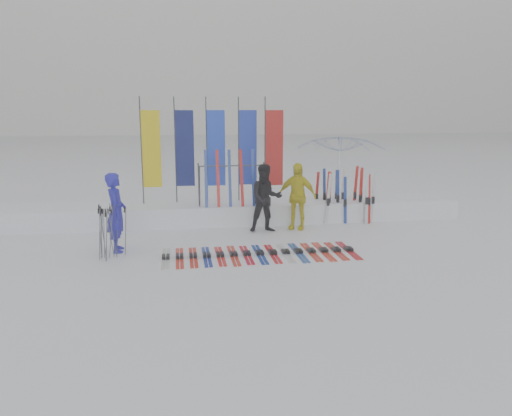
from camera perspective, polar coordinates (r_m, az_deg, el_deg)
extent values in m
plane|color=white|center=(11.13, 0.26, -6.67)|extent=(120.00, 120.00, 0.00)
cube|color=white|center=(15.47, -2.45, -0.44)|extent=(14.00, 1.60, 0.60)
imported|color=#1F1DAC|center=(12.53, -15.69, -0.49)|extent=(0.53, 0.75, 1.94)
imported|color=black|center=(14.04, 1.13, 1.11)|extent=(0.95, 0.75, 1.92)
imported|color=yellow|center=(14.40, 4.69, 1.35)|extent=(1.22, 0.95, 1.93)
imported|color=white|center=(16.86, 9.50, 3.95)|extent=(3.39, 3.43, 2.67)
cube|color=#B2B4B9|center=(11.84, -10.27, -5.57)|extent=(0.17, 1.66, 0.07)
cube|color=red|center=(11.83, -8.73, -5.53)|extent=(0.17, 1.68, 0.07)
cube|color=red|center=(11.84, -7.19, -5.48)|extent=(0.17, 1.65, 0.07)
cube|color=navy|center=(11.85, -5.65, -5.43)|extent=(0.17, 1.63, 0.07)
cube|color=red|center=(11.87, -4.12, -5.38)|extent=(0.17, 1.61, 0.07)
cube|color=red|center=(11.90, -2.59, -5.32)|extent=(0.17, 1.69, 0.07)
cube|color=red|center=(11.93, -1.08, -5.25)|extent=(0.17, 1.58, 0.07)
cube|color=#153497|center=(11.98, 0.43, -5.19)|extent=(0.17, 1.64, 0.07)
cube|color=red|center=(12.03, 1.92, -5.12)|extent=(0.17, 1.60, 0.07)
cube|color=#B9BCC1|center=(12.10, 3.40, -5.05)|extent=(0.17, 1.63, 0.07)
cube|color=#153E94|center=(12.16, 4.86, -4.98)|extent=(0.17, 1.68, 0.07)
cube|color=red|center=(12.24, 6.31, -4.90)|extent=(0.17, 1.60, 0.07)
cube|color=red|center=(12.33, 7.73, -4.82)|extent=(0.17, 1.67, 0.07)
cube|color=red|center=(12.42, 9.14, -4.74)|extent=(0.17, 1.58, 0.07)
cube|color=#B80E15|center=(12.52, 10.52, -4.66)|extent=(0.17, 1.63, 0.07)
cylinder|color=#595B60|center=(12.18, -17.09, -2.69)|extent=(0.09, 0.05, 1.19)
cylinder|color=#595B60|center=(11.82, -16.71, -3.10)|extent=(0.08, 0.09, 1.18)
cylinder|color=#595B60|center=(12.05, -16.97, -2.79)|extent=(0.07, 0.15, 1.20)
cylinder|color=#595B60|center=(12.22, -14.68, -2.55)|extent=(0.08, 0.07, 1.18)
cylinder|color=#595B60|center=(12.08, -16.38, -2.76)|extent=(0.16, 0.11, 1.18)
cylinder|color=#595B60|center=(12.20, -17.24, -2.58)|extent=(0.04, 0.15, 1.23)
cylinder|color=#595B60|center=(11.89, -16.71, -2.89)|extent=(0.10, 0.15, 1.23)
cylinder|color=#595B60|center=(12.00, -16.07, -2.86)|extent=(0.15, 0.09, 1.17)
cylinder|color=#595B60|center=(12.52, -17.39, -2.28)|extent=(0.03, 0.09, 1.22)
cylinder|color=#595B60|center=(12.11, -17.22, -2.86)|extent=(0.10, 0.10, 1.15)
cylinder|color=#595B60|center=(11.90, -17.43, -2.88)|extent=(0.12, 0.16, 1.25)
cylinder|color=#595B60|center=(12.13, -16.22, -2.57)|extent=(0.14, 0.10, 1.24)
cylinder|color=#595B60|center=(12.33, -15.55, -2.39)|extent=(0.09, 0.09, 1.21)
cylinder|color=#595B60|center=(12.49, -15.99, -2.22)|extent=(0.13, 0.06, 1.22)
cylinder|color=#383A3F|center=(15.38, -12.95, 6.37)|extent=(0.04, 0.04, 3.20)
cube|color=yellow|center=(15.36, -11.87, 6.60)|extent=(0.55, 0.03, 2.30)
cylinder|color=#383A3F|center=(15.44, -9.20, 6.53)|extent=(0.04, 0.04, 3.20)
cube|color=#0C1457|center=(15.43, -8.12, 6.75)|extent=(0.55, 0.03, 2.30)
cylinder|color=#383A3F|center=(15.40, -5.65, 6.61)|extent=(0.04, 0.04, 3.20)
cube|color=blue|center=(15.41, -4.57, 6.82)|extent=(0.55, 0.03, 2.30)
cylinder|color=#383A3F|center=(15.56, -2.00, 6.70)|extent=(0.04, 0.04, 3.20)
cube|color=#1830B4|center=(15.60, -0.93, 6.90)|extent=(0.55, 0.03, 2.30)
cylinder|color=#383A3F|center=(15.39, 1.03, 6.66)|extent=(0.04, 0.04, 3.20)
cube|color=#AE1512|center=(15.44, 2.10, 6.85)|extent=(0.55, 0.03, 2.30)
cylinder|color=#383A3F|center=(14.58, -6.48, 2.48)|extent=(0.04, 0.30, 1.23)
cylinder|color=#383A3F|center=(15.08, -6.56, 2.76)|extent=(0.04, 0.30, 1.23)
cylinder|color=#383A3F|center=(14.80, 1.29, 2.67)|extent=(0.04, 0.30, 1.23)
cylinder|color=#383A3F|center=(15.29, 0.96, 2.95)|extent=(0.04, 0.30, 1.23)
cylinder|color=#383A3F|center=(14.83, -2.69, 4.85)|extent=(2.00, 0.04, 0.04)
cube|color=red|center=(15.39, 8.18, 1.23)|extent=(0.09, 0.02, 1.57)
cube|color=red|center=(16.08, 6.94, 1.50)|extent=(0.09, 0.04, 1.47)
cube|color=silver|center=(15.62, 8.38, 1.37)|extent=(0.09, 0.02, 1.57)
cube|color=silver|center=(15.04, 8.25, 0.98)|extent=(0.09, 0.03, 1.56)
cube|color=silver|center=(15.62, 13.24, 1.17)|extent=(0.09, 0.02, 1.56)
cube|color=navy|center=(15.51, 9.35, 1.35)|extent=(0.09, 0.03, 1.61)
cube|color=red|center=(15.97, 11.25, 1.71)|extent=(0.09, 0.02, 1.69)
cube|color=silver|center=(16.06, 9.88, 1.68)|extent=(0.09, 0.03, 1.62)
cube|color=navy|center=(15.27, 10.16, 0.86)|extent=(0.09, 0.03, 1.45)
cube|color=red|center=(15.48, 12.78, 1.00)|extent=(0.09, 0.03, 1.50)
cube|color=silver|center=(15.36, 12.56, 1.10)|extent=(0.09, 0.03, 1.59)
cube|color=red|center=(15.38, 8.35, 1.16)|extent=(0.09, 0.03, 1.54)
cube|color=navy|center=(15.91, 7.83, 1.62)|extent=(0.09, 0.02, 1.60)
cube|color=red|center=(15.70, 11.84, 1.35)|extent=(0.09, 0.03, 1.59)
cube|color=navy|center=(16.17, 9.18, 1.63)|extent=(0.09, 0.04, 1.55)
cube|color=red|center=(16.17, 11.90, 1.70)|extent=(0.09, 0.03, 1.63)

